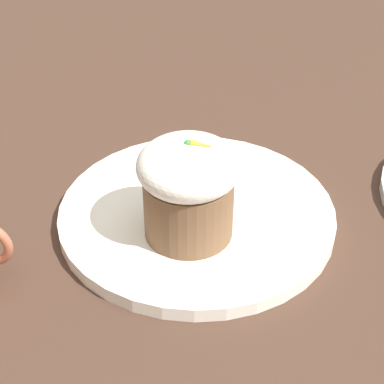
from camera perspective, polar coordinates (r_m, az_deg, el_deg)
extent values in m
plane|color=#3D281E|center=(0.63, 0.42, -2.47)|extent=(4.00, 4.00, 0.00)
cylinder|color=white|center=(0.63, 0.42, -1.97)|extent=(0.27, 0.27, 0.01)
cylinder|color=brown|center=(0.58, 0.00, -1.28)|extent=(0.08, 0.08, 0.06)
ellipsoid|color=white|center=(0.55, 0.00, 2.27)|extent=(0.09, 0.09, 0.05)
cone|color=orange|center=(0.54, 0.94, 4.16)|extent=(0.02, 0.01, 0.01)
sphere|color=green|center=(0.54, -0.19, 4.29)|extent=(0.01, 0.01, 0.01)
cube|color=#B7B7BC|center=(0.67, 1.53, 1.50)|extent=(0.03, 0.09, 0.00)
ellipsoid|color=#B7B7BC|center=(0.62, -1.03, -1.31)|extent=(0.05, 0.06, 0.01)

